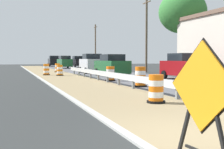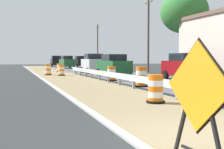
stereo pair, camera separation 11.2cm
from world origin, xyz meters
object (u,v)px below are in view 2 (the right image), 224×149
traffic_barrel_nearest (156,90)px  traffic_barrel_farther (61,71)px  car_distant_b (67,62)px  warning_sign_diamond (198,93)px  utility_pole_mid (148,34)px  traffic_barrel_close (141,78)px  utility_pole_far (98,45)px  car_mid_far_lane (80,62)px  car_trailing_far_lane (93,63)px  traffic_barrel_farthest (59,68)px  car_lead_far_lane (56,61)px  traffic_barrel_mid (112,74)px  car_distant_a (186,66)px  traffic_barrel_far (48,70)px  car_lead_near_lane (113,65)px  car_trailing_near_lane (104,63)px

traffic_barrel_nearest → traffic_barrel_farther: 17.31m
traffic_barrel_farther → car_distant_b: size_ratio=0.23×
warning_sign_diamond → utility_pole_mid: size_ratio=0.22×
traffic_barrel_close → utility_pole_far: (8.01, 36.12, 3.56)m
car_mid_far_lane → car_trailing_far_lane: size_ratio=1.07×
traffic_barrel_farthest → utility_pole_far: utility_pole_far is taller
warning_sign_diamond → car_lead_far_lane: bearing=-101.5°
traffic_barrel_mid → car_lead_far_lane: (1.70, 39.39, 0.63)m
utility_pole_mid → traffic_barrel_nearest: bearing=-115.7°
car_lead_far_lane → car_mid_far_lane: car_lead_far_lane is taller
traffic_barrel_nearest → car_distant_a: bearing=51.4°
traffic_barrel_close → car_lead_far_lane: size_ratio=0.27×
traffic_barrel_farthest → utility_pole_far: bearing=60.8°
traffic_barrel_far → car_lead_near_lane: bearing=-33.4°
car_lead_near_lane → car_lead_far_lane: bearing=-0.7°
car_trailing_near_lane → car_lead_far_lane: 20.93m
traffic_barrel_nearest → traffic_barrel_mid: (1.81, 9.94, 0.01)m
car_lead_far_lane → car_distant_b: 11.20m
traffic_barrel_nearest → traffic_barrel_farthest: (0.38, 24.36, 0.01)m
warning_sign_diamond → car_trailing_far_lane: bearing=-107.7°
car_trailing_near_lane → traffic_barrel_farther: bearing=-32.8°
car_lead_far_lane → traffic_barrel_farthest: bearing=174.0°
traffic_barrel_far → car_trailing_far_lane: (5.11, 2.53, 0.56)m
car_lead_near_lane → traffic_barrel_farther: bearing=61.6°
car_distant_a → car_lead_far_lane: bearing=-175.4°
traffic_barrel_farther → utility_pole_far: (10.51, 24.27, 3.62)m
traffic_barrel_farther → utility_pole_mid: (10.46, 3.41, 3.93)m
traffic_barrel_nearest → car_distant_b: bearing=84.5°
traffic_barrel_farthest → car_mid_far_lane: size_ratio=0.23×
traffic_barrel_far → utility_pole_far: bearing=63.3°
warning_sign_diamond → traffic_barrel_far: 23.82m
car_trailing_far_lane → car_distant_b: 17.01m
car_trailing_far_lane → utility_pole_mid: utility_pole_mid is taller
traffic_barrel_farthest → car_distant_a: 16.71m
traffic_barrel_nearest → car_lead_near_lane: (3.74, 15.11, 0.53)m
traffic_barrel_close → car_distant_a: (5.33, 3.71, 0.48)m
traffic_barrel_nearest → car_trailing_near_lane: (7.15, 28.72, 0.56)m
warning_sign_diamond → car_trailing_far_lane: 26.93m
traffic_barrel_close → traffic_barrel_farther: 12.11m
traffic_barrel_mid → traffic_barrel_far: (-3.36, 8.66, 0.03)m
car_trailing_near_lane → car_trailing_far_lane: 8.41m
warning_sign_diamond → car_distant_a: (9.38, 14.38, -0.05)m
warning_sign_diamond → car_distant_a: size_ratio=0.43×
car_trailing_near_lane → utility_pole_far: size_ratio=0.59×
car_trailing_far_lane → utility_pole_far: (6.44, 20.45, 3.02)m
traffic_barrel_far → utility_pole_mid: (11.51, 2.12, 3.90)m
warning_sign_diamond → car_mid_far_lane: bearing=-106.4°
car_trailing_near_lane → utility_pole_far: (2.85, 12.85, 3.06)m
traffic_barrel_close → utility_pole_mid: (7.97, 15.26, 3.88)m
traffic_barrel_mid → car_distant_a: 5.59m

